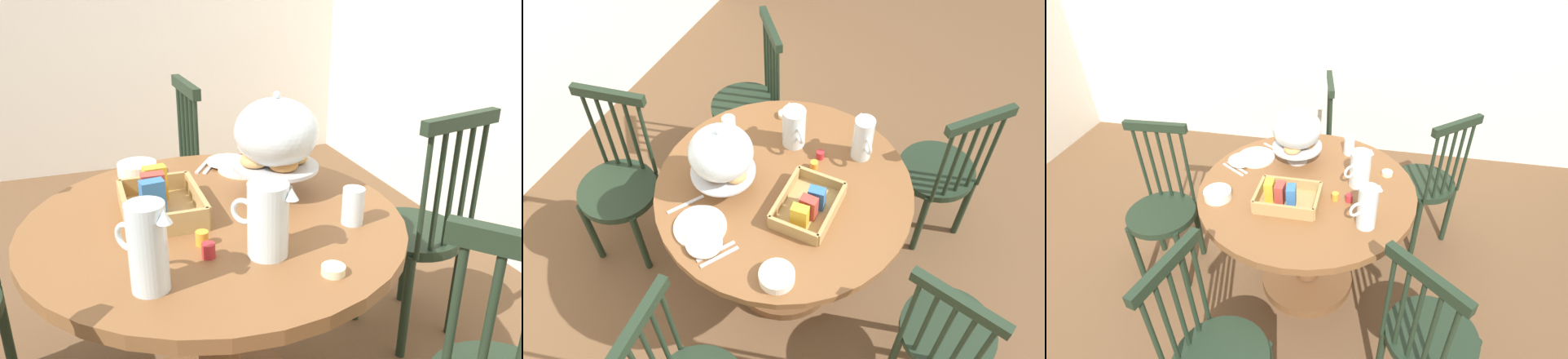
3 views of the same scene
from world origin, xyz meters
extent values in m
plane|color=brown|center=(0.00, 0.00, 0.00)|extent=(10.00, 10.00, 0.00)
cylinder|color=brown|center=(0.15, 0.13, 0.72)|extent=(1.14, 1.14, 0.04)
cylinder|color=brown|center=(0.15, 0.13, 0.39)|extent=(0.14, 0.14, 0.63)
cylinder|color=brown|center=(0.15, 0.13, 0.03)|extent=(0.56, 0.56, 0.06)
cylinder|color=#1E2D1E|center=(0.80, -0.44, 0.45)|extent=(0.40, 0.40, 0.04)
cylinder|color=#1E2D1E|center=(0.79, -0.24, 0.23)|extent=(0.04, 0.04, 0.45)
cylinder|color=#1E2D1E|center=(0.61, -0.46, 0.23)|extent=(0.04, 0.04, 0.45)
cylinder|color=#1E2D1E|center=(0.80, -0.65, 0.69)|extent=(0.02, 0.02, 0.48)
cylinder|color=#1E2D1E|center=(0.75, -0.61, 0.69)|extent=(0.02, 0.02, 0.48)
cylinder|color=#1E2D1E|center=(0.70, -0.56, 0.69)|extent=(0.02, 0.02, 0.48)
cylinder|color=#1E2D1E|center=(0.65, -0.52, 0.69)|extent=(0.02, 0.02, 0.48)
cylinder|color=#1E2D1E|center=(0.59, -0.47, 0.69)|extent=(0.02, 0.02, 0.48)
cube|color=#1E2D1E|center=(0.70, -0.56, 0.95)|extent=(0.30, 0.26, 0.05)
cylinder|color=#1E2D1E|center=(0.81, 0.69, 0.45)|extent=(0.40, 0.40, 0.04)
cylinder|color=#1E2D1E|center=(0.83, 0.89, 0.23)|extent=(0.04, 0.04, 0.45)
cylinder|color=#1E2D1E|center=(0.61, 0.71, 0.23)|extent=(0.04, 0.04, 0.45)
cylinder|color=#1E2D1E|center=(1.01, 0.68, 0.23)|extent=(0.04, 0.04, 0.45)
cylinder|color=#1E2D1E|center=(0.79, 0.49, 0.23)|extent=(0.04, 0.04, 0.45)
cylinder|color=#1E2D1E|center=(1.02, 0.66, 0.69)|extent=(0.02, 0.02, 0.48)
cylinder|color=#1E2D1E|center=(0.97, 0.61, 0.69)|extent=(0.02, 0.02, 0.48)
cylinder|color=#1E2D1E|center=(0.91, 0.57, 0.69)|extent=(0.02, 0.02, 0.48)
cylinder|color=#1E2D1E|center=(0.86, 0.52, 0.69)|extent=(0.02, 0.02, 0.48)
cylinder|color=#1E2D1E|center=(0.81, 0.48, 0.69)|extent=(0.02, 0.02, 0.48)
cube|color=#1E2D1E|center=(0.91, 0.57, 0.95)|extent=(0.30, 0.26, 0.05)
cylinder|color=#1E2D1E|center=(-0.02, 0.98, 0.45)|extent=(0.40, 0.40, 0.04)
cylinder|color=#1E2D1E|center=(-0.19, 1.09, 0.23)|extent=(0.04, 0.04, 0.45)
cylinder|color=#1E2D1E|center=(-0.13, 0.82, 0.23)|extent=(0.04, 0.04, 0.45)
cylinder|color=#1E2D1E|center=(0.09, 1.15, 0.23)|extent=(0.04, 0.04, 0.45)
cylinder|color=#1E2D1E|center=(0.14, 0.87, 0.23)|extent=(0.04, 0.04, 0.45)
cylinder|color=#1E2D1E|center=(0.11, 1.15, 0.69)|extent=(0.02, 0.02, 0.48)
cylinder|color=#1E2D1E|center=(0.12, 1.08, 0.69)|extent=(0.02, 0.02, 0.48)
cylinder|color=#1E2D1E|center=(0.13, 1.01, 0.69)|extent=(0.02, 0.02, 0.48)
cylinder|color=#1E2D1E|center=(0.15, 0.94, 0.69)|extent=(0.02, 0.02, 0.48)
cylinder|color=#1E2D1E|center=(0.16, 0.88, 0.69)|extent=(0.02, 0.02, 0.48)
cube|color=#1E2D1E|center=(0.13, 1.01, 0.95)|extent=(0.11, 0.36, 0.05)
cylinder|color=#1E2D1E|center=(-0.72, 0.08, 0.45)|extent=(0.40, 0.40, 0.04)
cylinder|color=#1E2D1E|center=(-0.85, -0.07, 0.23)|extent=(0.04, 0.04, 0.45)
cylinder|color=#1E2D1E|center=(-0.57, -0.05, 0.23)|extent=(0.04, 0.04, 0.45)
cylinder|color=#1E2D1E|center=(-0.87, 0.21, 0.23)|extent=(0.04, 0.04, 0.45)
cylinder|color=#1E2D1E|center=(-0.59, 0.23, 0.23)|extent=(0.04, 0.04, 0.45)
cylinder|color=#1E2D1E|center=(-0.87, 0.23, 0.69)|extent=(0.02, 0.02, 0.48)
cylinder|color=#1E2D1E|center=(-0.80, 0.23, 0.69)|extent=(0.02, 0.02, 0.48)
cylinder|color=#1E2D1E|center=(-0.73, 0.24, 0.69)|extent=(0.02, 0.02, 0.48)
cylinder|color=#1E2D1E|center=(-0.66, 0.24, 0.69)|extent=(0.02, 0.02, 0.48)
cylinder|color=#1E2D1E|center=(-0.59, 0.25, 0.69)|extent=(0.02, 0.02, 0.48)
cube|color=#1E2D1E|center=(-0.73, 0.24, 0.95)|extent=(0.36, 0.06, 0.05)
cylinder|color=#1E2D1E|center=(-0.15, -0.55, 0.23)|extent=(0.04, 0.04, 0.45)
cylinder|color=#1E2D1E|center=(-0.24, -0.82, 0.69)|extent=(0.02, 0.02, 0.48)
cylinder|color=#1E2D1E|center=(-0.22, -0.75, 0.69)|extent=(0.02, 0.02, 0.48)
cylinder|color=#1E2D1E|center=(-0.20, -0.68, 0.69)|extent=(0.02, 0.02, 0.48)
cylinder|color=#1E2D1E|center=(-0.19, -0.61, 0.69)|extent=(0.02, 0.02, 0.48)
cylinder|color=#1E2D1E|center=(-0.17, -0.55, 0.69)|extent=(0.02, 0.02, 0.48)
cube|color=#1E2D1E|center=(-0.20, -0.68, 0.95)|extent=(0.12, 0.36, 0.05)
cylinder|color=silver|center=(0.04, 0.37, 0.75)|extent=(0.12, 0.12, 0.02)
cylinder|color=silver|center=(0.04, 0.37, 0.79)|extent=(0.03, 0.03, 0.09)
cylinder|color=silver|center=(0.04, 0.37, 0.84)|extent=(0.28, 0.28, 0.01)
torus|color=#B27033|center=(0.09, 0.37, 0.86)|extent=(0.10, 0.10, 0.03)
torus|color=#D19347|center=(0.04, 0.43, 0.86)|extent=(0.10, 0.10, 0.03)
torus|color=#935628|center=(0.00, 0.37, 0.86)|extent=(0.10, 0.10, 0.03)
torus|color=tan|center=(0.03, 0.30, 0.86)|extent=(0.10, 0.10, 0.03)
ellipsoid|color=silver|center=(0.04, 0.37, 0.95)|extent=(0.27, 0.27, 0.22)
sphere|color=silver|center=(0.04, 0.37, 1.07)|extent=(0.02, 0.02, 0.02)
cylinder|color=silver|center=(0.41, 0.20, 0.84)|extent=(0.11, 0.11, 0.20)
cylinder|color=orange|center=(0.41, 0.20, 0.81)|extent=(0.09, 0.09, 0.14)
cone|color=silver|center=(0.46, 0.25, 0.92)|extent=(0.05, 0.05, 0.03)
torus|color=silver|center=(0.36, 0.15, 0.85)|extent=(0.06, 0.06, 0.07)
cylinder|color=silver|center=(0.47, -0.11, 0.85)|extent=(0.09, 0.09, 0.22)
cylinder|color=white|center=(0.47, -0.11, 0.82)|extent=(0.08, 0.08, 0.15)
cone|color=silver|center=(0.51, -0.07, 0.94)|extent=(0.05, 0.05, 0.03)
torus|color=silver|center=(0.42, -0.15, 0.86)|extent=(0.07, 0.06, 0.07)
cube|color=tan|center=(0.08, -0.02, 0.75)|extent=(0.30, 0.22, 0.01)
cube|color=tan|center=(0.08, -0.13, 0.78)|extent=(0.30, 0.02, 0.07)
cube|color=tan|center=(0.08, 0.09, 0.78)|extent=(0.30, 0.02, 0.07)
cube|color=tan|center=(-0.07, -0.02, 0.78)|extent=(0.02, 0.22, 0.07)
cube|color=tan|center=(0.23, -0.02, 0.78)|extent=(0.02, 0.22, 0.07)
cube|color=gold|center=(-0.01, -0.02, 0.81)|extent=(0.05, 0.07, 0.11)
cube|color=#B23D33|center=(0.04, -0.03, 0.81)|extent=(0.05, 0.07, 0.11)
cube|color=#336BAD|center=(0.10, -0.04, 0.81)|extent=(0.05, 0.07, 0.11)
cylinder|color=white|center=(-0.20, 0.35, 0.75)|extent=(0.22, 0.22, 0.01)
cylinder|color=white|center=(-0.27, 0.29, 0.76)|extent=(0.15, 0.15, 0.01)
cylinder|color=white|center=(-0.28, -0.04, 0.76)|extent=(0.14, 0.14, 0.04)
cylinder|color=silver|center=(0.33, 0.50, 0.80)|extent=(0.06, 0.06, 0.11)
cylinder|color=beige|center=(0.56, 0.32, 0.75)|extent=(0.06, 0.06, 0.02)
cylinder|color=#B7282D|center=(0.37, 0.05, 0.76)|extent=(0.04, 0.04, 0.04)
cylinder|color=orange|center=(0.30, 0.05, 0.76)|extent=(0.04, 0.04, 0.04)
cube|color=silver|center=(-0.27, 0.23, 0.74)|extent=(0.15, 0.10, 0.01)
cube|color=silver|center=(-0.29, 0.21, 0.74)|extent=(0.15, 0.10, 0.01)
cube|color=silver|center=(-0.12, 0.47, 0.74)|extent=(0.15, 0.10, 0.01)
camera|label=1|loc=(1.54, -0.22, 1.44)|focal=36.12mm
camera|label=2|loc=(-1.21, -0.52, 2.57)|focal=37.10mm
camera|label=3|loc=(0.47, -1.55, 2.04)|focal=28.04mm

